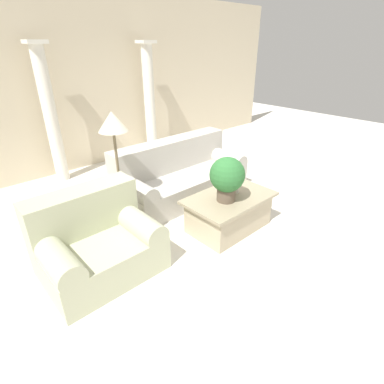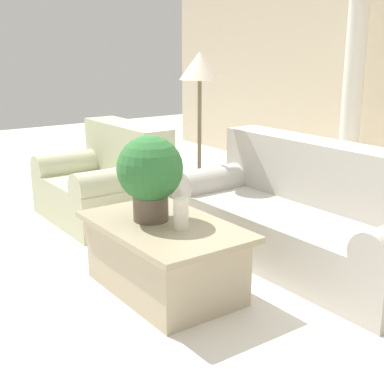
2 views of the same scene
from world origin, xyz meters
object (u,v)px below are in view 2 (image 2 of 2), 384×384
at_px(loveseat, 107,181).
at_px(floor_lamp, 200,78).
at_px(sofa_long, 308,216).
at_px(coffee_table, 164,256).
at_px(potted_plant, 150,173).

xyz_separation_m(loveseat, floor_lamp, (0.68, 0.61, 0.99)).
height_order(sofa_long, coffee_table, sofa_long).
bearing_deg(coffee_table, loveseat, 165.38).
bearing_deg(coffee_table, potted_plant, -164.75).
bearing_deg(loveseat, potted_plant, -16.67).
height_order(sofa_long, floor_lamp, floor_lamp).
height_order(sofa_long, potted_plant, potted_plant).
distance_m(loveseat, floor_lamp, 1.35).
xyz_separation_m(coffee_table, potted_plant, (-0.11, -0.03, 0.57)).
distance_m(potted_plant, floor_lamp, 1.51).
bearing_deg(potted_plant, coffee_table, 15.25).
relative_size(sofa_long, potted_plant, 3.72).
xyz_separation_m(loveseat, coffee_table, (1.70, -0.44, -0.11)).
distance_m(loveseat, potted_plant, 1.72).
distance_m(sofa_long, potted_plant, 1.37).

